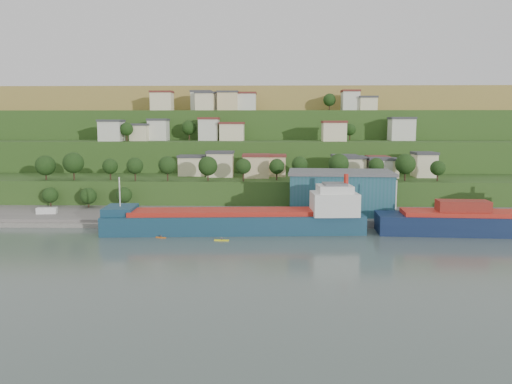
{
  "coord_description": "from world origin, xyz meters",
  "views": [
    {
      "loc": [
        11.38,
        -122.26,
        28.62
      ],
      "look_at": [
        7.6,
        15.0,
        10.09
      ],
      "focal_mm": 35.0,
      "sensor_mm": 36.0,
      "label": 1
    }
  ],
  "objects_px": {
    "warehouse": "(340,192)",
    "caravan": "(47,212)",
    "kayak_orange": "(161,237)",
    "cargo_ship_near": "(243,222)"
  },
  "relations": [
    {
      "from": "kayak_orange",
      "to": "warehouse",
      "type": "bearing_deg",
      "value": 44.6
    },
    {
      "from": "warehouse",
      "to": "kayak_orange",
      "type": "distance_m",
      "value": 56.45
    },
    {
      "from": "warehouse",
      "to": "kayak_orange",
      "type": "bearing_deg",
      "value": -147.86
    },
    {
      "from": "warehouse",
      "to": "caravan",
      "type": "height_order",
      "value": "warehouse"
    },
    {
      "from": "warehouse",
      "to": "kayak_orange",
      "type": "relative_size",
      "value": 11.31
    },
    {
      "from": "caravan",
      "to": "cargo_ship_near",
      "type": "bearing_deg",
      "value": -24.22
    },
    {
      "from": "kayak_orange",
      "to": "cargo_ship_near",
      "type": "bearing_deg",
      "value": 35.52
    },
    {
      "from": "cargo_ship_near",
      "to": "caravan",
      "type": "bearing_deg",
      "value": 162.04
    },
    {
      "from": "cargo_ship_near",
      "to": "kayak_orange",
      "type": "distance_m",
      "value": 21.88
    },
    {
      "from": "caravan",
      "to": "kayak_orange",
      "type": "relative_size",
      "value": 2.01
    }
  ]
}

